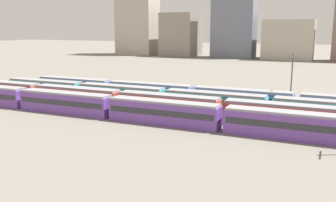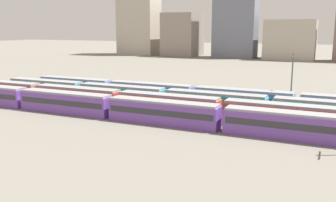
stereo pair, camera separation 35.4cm
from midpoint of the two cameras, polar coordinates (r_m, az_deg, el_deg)
name	(u,v)px [view 1 (the left image)]	position (r m, az deg, el deg)	size (l,w,h in m)	color
ground_plane	(58,101)	(78.81, -16.69, -0.04)	(600.00, 600.00, 0.00)	slate
train_track_0	(111,107)	(61.77, -8.88, -0.91)	(74.70, 3.06, 3.75)	#6B429E
train_track_1	(120,101)	(66.87, -7.57, 0.05)	(74.70, 3.06, 3.75)	#BC4C38
train_track_2	(165,98)	(68.32, -0.56, 0.39)	(74.70, 3.06, 3.75)	teal
train_track_3	(194,95)	(71.66, 3.88, 0.88)	(74.70, 3.06, 3.75)	#4C70BC
catenary_pole_1	(292,79)	(70.23, 18.35, 3.26)	(0.24, 3.20, 10.32)	#4C4C51
distant_building_0	(137,11)	(209.24, -4.81, 13.63)	(20.95, 14.17, 47.27)	#B2A899
distant_building_1	(181,35)	(197.90, 1.99, 10.17)	(17.17, 19.89, 22.22)	gray
distant_building_2	(234,21)	(189.15, 10.10, 12.05)	(20.55, 12.53, 36.02)	slate
distant_building_3	(289,40)	(184.55, 18.07, 8.96)	(22.52, 19.28, 18.36)	#B2A899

